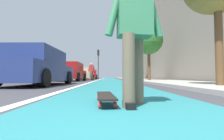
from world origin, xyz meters
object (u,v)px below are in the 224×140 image
(skater_person, at_px, (134,27))
(parked_car_mid, at_px, (71,72))
(parked_car_far, at_px, (86,74))
(parked_car_end, at_px, (91,75))
(traffic_light, at_px, (98,59))
(street_tree_mid, at_px, (149,41))
(street_tree_far, at_px, (133,49))
(pedestrian_distant, at_px, (91,70))
(skateboard, at_px, (106,96))
(parked_car_near, at_px, (39,68))

(skater_person, bearing_deg, parked_car_mid, 17.55)
(parked_car_far, bearing_deg, parked_car_mid, 178.20)
(parked_car_end, bearing_deg, traffic_light, -159.07)
(street_tree_mid, xyz_separation_m, street_tree_far, (7.63, 0.00, 0.70))
(street_tree_far, height_order, pedestrian_distant, street_tree_far)
(parked_car_end, distance_m, street_tree_mid, 15.34)
(parked_car_mid, height_order, parked_car_end, parked_car_mid)
(skater_person, distance_m, traffic_light, 20.53)
(parked_car_mid, height_order, parked_car_far, parked_car_mid)
(parked_car_end, xyz_separation_m, pedestrian_distant, (-10.62, -1.22, 0.26))
(skateboard, bearing_deg, street_tree_mid, -17.72)
(skater_person, bearing_deg, street_tree_far, -9.12)
(parked_car_near, height_order, traffic_light, traffic_light)
(street_tree_mid, bearing_deg, traffic_light, 24.72)
(parked_car_far, height_order, traffic_light, traffic_light)
(parked_car_near, xyz_separation_m, traffic_light, (15.87, -1.33, 2.24))
(skater_person, distance_m, parked_car_near, 5.49)
(parked_car_far, height_order, street_tree_mid, street_tree_mid)
(parked_car_end, height_order, street_tree_mid, street_tree_mid)
(traffic_light, bearing_deg, parked_car_near, 175.21)
(parked_car_near, xyz_separation_m, street_tree_mid, (5.70, -6.01, 2.50))
(skater_person, distance_m, street_tree_far, 18.29)
(traffic_light, height_order, pedestrian_distant, traffic_light)
(parked_car_near, distance_m, pedestrian_distant, 9.02)
(skateboard, relative_size, street_tree_mid, 0.20)
(street_tree_far, bearing_deg, pedestrian_distant, 132.00)
(skateboard, bearing_deg, parked_car_mid, 16.09)
(parked_car_near, distance_m, parked_car_far, 13.32)
(parked_car_mid, bearing_deg, parked_car_end, -0.87)
(parked_car_far, distance_m, traffic_light, 3.66)
(street_tree_far, bearing_deg, parked_car_mid, 137.87)
(parked_car_far, relative_size, pedestrian_distant, 2.42)
(skater_person, bearing_deg, pedestrian_distant, 8.54)
(skateboard, height_order, parked_car_mid, parked_car_mid)
(parked_car_far, bearing_deg, parked_car_end, 0.17)
(parked_car_far, bearing_deg, traffic_light, -28.66)
(parked_car_near, distance_m, traffic_light, 16.08)
(parked_car_end, height_order, pedestrian_distant, pedestrian_distant)
(parked_car_far, bearing_deg, skateboard, -170.76)
(skateboard, xyz_separation_m, parked_car_mid, (10.71, 3.09, 0.63))
(skater_person, xyz_separation_m, parked_car_far, (17.80, 3.22, -0.23))
(skateboard, relative_size, parked_car_far, 0.21)
(parked_car_far, xyz_separation_m, street_tree_mid, (-7.62, -6.08, 2.50))
(parked_car_mid, xyz_separation_m, parked_car_far, (6.94, -0.22, -0.02))
(parked_car_end, relative_size, street_tree_far, 0.88)
(parked_car_near, xyz_separation_m, parked_car_end, (19.56, 0.08, 0.02))
(parked_car_far, bearing_deg, skater_person, -169.76)
(parked_car_mid, xyz_separation_m, street_tree_far, (6.96, -6.29, 3.18))
(skater_person, height_order, traffic_light, traffic_light)
(skater_person, xyz_separation_m, traffic_light, (20.35, 1.82, 1.99))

